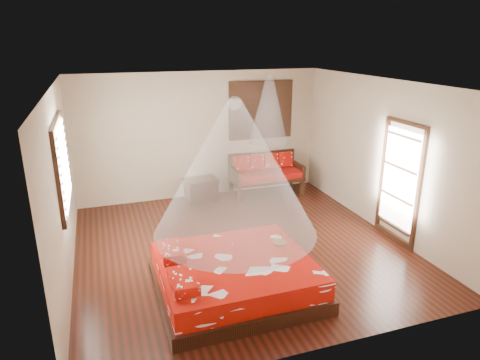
% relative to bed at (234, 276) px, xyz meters
% --- Properties ---
extents(room, '(5.54, 5.54, 2.84)m').
position_rel_bed_xyz_m(room, '(0.54, 1.29, 1.15)').
color(room, black).
rests_on(room, ground).
extents(bed, '(2.21, 2.00, 0.65)m').
position_rel_bed_xyz_m(bed, '(0.00, 0.00, 0.00)').
color(bed, black).
rests_on(bed, floor).
extents(daybed, '(1.64, 0.73, 0.94)m').
position_rel_bed_xyz_m(daybed, '(1.96, 3.67, 0.27)').
color(daybed, black).
rests_on(daybed, floor).
extents(storage_chest, '(0.75, 0.57, 0.49)m').
position_rel_bed_xyz_m(storage_chest, '(0.44, 3.74, -0.01)').
color(storage_chest, black).
rests_on(storage_chest, floor).
extents(shutter_panel, '(1.52, 0.06, 1.32)m').
position_rel_bed_xyz_m(shutter_panel, '(1.96, 4.01, 1.65)').
color(shutter_panel, black).
rests_on(shutter_panel, wall_back).
extents(window_left, '(0.10, 1.74, 1.34)m').
position_rel_bed_xyz_m(window_left, '(-2.17, 1.49, 1.45)').
color(window_left, black).
rests_on(window_left, wall_left).
extents(glazed_door, '(0.08, 1.02, 2.16)m').
position_rel_bed_xyz_m(glazed_door, '(3.26, 0.69, 0.82)').
color(glazed_door, black).
rests_on(glazed_door, floor).
extents(wine_tray, '(0.22, 0.22, 0.18)m').
position_rel_bed_xyz_m(wine_tray, '(0.82, 0.28, 0.29)').
color(wine_tray, brown).
rests_on(wine_tray, bed).
extents(mosquito_net_main, '(2.22, 2.22, 1.80)m').
position_rel_bed_xyz_m(mosquito_net_main, '(0.02, 0.00, 1.60)').
color(mosquito_net_main, white).
rests_on(mosquito_net_main, ceiling).
extents(mosquito_net_daybed, '(0.85, 0.85, 1.50)m').
position_rel_bed_xyz_m(mosquito_net_daybed, '(1.96, 3.54, 1.75)').
color(mosquito_net_daybed, white).
rests_on(mosquito_net_daybed, ceiling).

